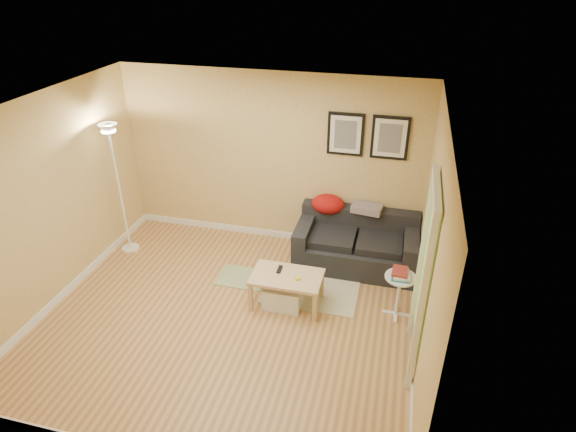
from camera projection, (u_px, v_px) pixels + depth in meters
The scene contains 24 objects.
floor at pixel (229, 316), 5.95m from camera, with size 4.50×4.50×0.00m, color tan.
ceiling at pixel (213, 112), 4.69m from camera, with size 4.50×4.50×0.00m, color white.
wall_back at pixel (271, 160), 7.02m from camera, with size 4.50×4.50×0.00m, color #DBBF70.
wall_front at pixel (126, 354), 3.63m from camera, with size 4.50×4.50×0.00m, color #DBBF70.
wall_left at pixel (48, 204), 5.81m from camera, with size 4.00×4.00×0.00m, color #DBBF70.
wall_right at pixel (430, 253), 4.84m from camera, with size 4.00×4.00×0.00m, color #DBBF70.
baseboard_back at pixel (272, 233), 7.62m from camera, with size 4.50×0.02×0.10m, color white.
baseboard_left at pixel (71, 286), 6.41m from camera, with size 0.02×4.00×0.10m, color white.
baseboard_right at pixel (413, 345), 5.45m from camera, with size 0.02×4.00×0.10m, color white.
sofa at pixel (356, 242), 6.77m from camera, with size 1.70×0.90×0.75m, color black, non-canonical shape.
red_throw at pixel (328, 204), 6.94m from camera, with size 0.48×0.36×0.28m, color #A8140F, non-canonical shape.
plaid_throw at pixel (367, 208), 6.81m from camera, with size 0.42×0.26×0.10m, color tan, non-canonical shape.
framed_print_left at pixel (346, 134), 6.53m from camera, with size 0.50×0.04×0.60m, color black, non-canonical shape.
framed_print_right at pixel (390, 138), 6.40m from camera, with size 0.50×0.04×0.60m, color black, non-canonical shape.
area_rug at pixel (311, 290), 6.40m from camera, with size 1.25×0.85×0.01m, color beige.
green_runner at pixel (244, 278), 6.65m from camera, with size 0.70×0.50×0.01m, color #668C4C.
coffee_table at pixel (287, 290), 6.06m from camera, with size 0.89×0.54×0.44m, color #DAB085, non-canonical shape.
remote_control at pixel (280, 269), 6.05m from camera, with size 0.05×0.16×0.02m, color black.
tape_roll at pixel (297, 278), 5.88m from camera, with size 0.07×0.07×0.03m, color yellow.
storage_bin at pixel (283, 295), 6.07m from camera, with size 0.50×0.36×0.31m, color white, non-canonical shape.
side_table at pixel (398, 296), 5.84m from camera, with size 0.38×0.38×0.58m, color white, non-canonical shape.
book_stack at pixel (400, 273), 5.69m from camera, with size 0.20×0.27×0.08m, color teal, non-canonical shape.
floor_lamp at pixel (120, 194), 6.85m from camera, with size 0.26×0.26×1.99m, color white, non-canonical shape.
doorway at pixel (421, 283), 4.86m from camera, with size 0.12×1.01×2.13m, color white, non-canonical shape.
Camera 1 is at (1.85, -4.28, 3.97)m, focal length 29.76 mm.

